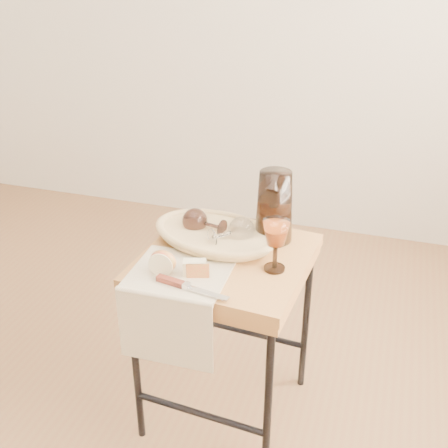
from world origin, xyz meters
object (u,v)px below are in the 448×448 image
(goblet_lying_a, at_px, (206,224))
(pitcher, at_px, (274,206))
(table_knife, at_px, (189,286))
(apple_half, at_px, (163,261))
(goblet_lying_b, at_px, (229,233))
(bread_basket, at_px, (215,236))
(side_table, at_px, (226,337))
(tea_towel, at_px, (180,273))
(wine_goblet, at_px, (276,245))

(goblet_lying_a, bearing_deg, pitcher, -149.57)
(table_knife, bearing_deg, apple_half, 159.64)
(goblet_lying_b, bearing_deg, bread_basket, 111.83)
(side_table, distance_m, goblet_lying_b, 0.38)
(tea_towel, relative_size, bread_basket, 0.77)
(goblet_lying_a, height_order, table_knife, goblet_lying_a)
(pitcher, relative_size, apple_half, 3.45)
(goblet_lying_b, xyz_separation_m, table_knife, (-0.04, -0.27, -0.04))
(bread_basket, relative_size, goblet_lying_a, 2.74)
(goblet_lying_b, height_order, wine_goblet, wine_goblet)
(side_table, distance_m, bread_basket, 0.35)
(apple_half, bearing_deg, goblet_lying_b, 52.91)
(tea_towel, bearing_deg, apple_half, -164.54)
(goblet_lying_b, xyz_separation_m, wine_goblet, (0.17, -0.08, 0.03))
(side_table, xyz_separation_m, tea_towel, (-0.10, -0.14, 0.32))
(side_table, relative_size, goblet_lying_a, 4.71)
(side_table, bearing_deg, goblet_lying_a, 137.26)
(pitcher, relative_size, wine_goblet, 1.68)
(side_table, relative_size, pitcher, 2.32)
(side_table, relative_size, apple_half, 8.01)
(apple_half, bearing_deg, goblet_lying_a, 75.43)
(wine_goblet, xyz_separation_m, apple_half, (-0.31, -0.12, -0.04))
(apple_half, height_order, table_knife, apple_half)
(wine_goblet, bearing_deg, bread_basket, 154.80)
(side_table, bearing_deg, apple_half, -132.11)
(bread_basket, relative_size, table_knife, 1.66)
(tea_towel, distance_m, table_knife, 0.09)
(tea_towel, bearing_deg, pitcher, 53.25)
(goblet_lying_a, relative_size, wine_goblet, 0.83)
(tea_towel, height_order, apple_half, apple_half)
(goblet_lying_a, height_order, pitcher, pitcher)
(tea_towel, height_order, table_knife, table_knife)
(wine_goblet, relative_size, apple_half, 2.06)
(bread_basket, bearing_deg, apple_half, -97.29)
(goblet_lying_b, distance_m, apple_half, 0.25)
(pitcher, bearing_deg, apple_half, -124.93)
(table_knife, bearing_deg, side_table, 89.95)
(goblet_lying_a, height_order, wine_goblet, wine_goblet)
(bread_basket, distance_m, table_knife, 0.29)
(goblet_lying_a, xyz_separation_m, wine_goblet, (0.26, -0.12, 0.03))
(bread_basket, height_order, pitcher, pitcher)
(goblet_lying_a, bearing_deg, wine_goblet, 167.90)
(wine_goblet, distance_m, apple_half, 0.33)
(tea_towel, bearing_deg, wine_goblet, 21.83)
(side_table, bearing_deg, table_knife, -100.28)
(side_table, bearing_deg, bread_basket, 130.77)
(goblet_lying_a, xyz_separation_m, pitcher, (0.21, 0.06, 0.06))
(side_table, xyz_separation_m, bread_basket, (-0.06, 0.07, 0.34))
(goblet_lying_a, distance_m, wine_goblet, 0.29)
(tea_towel, distance_m, apple_half, 0.06)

